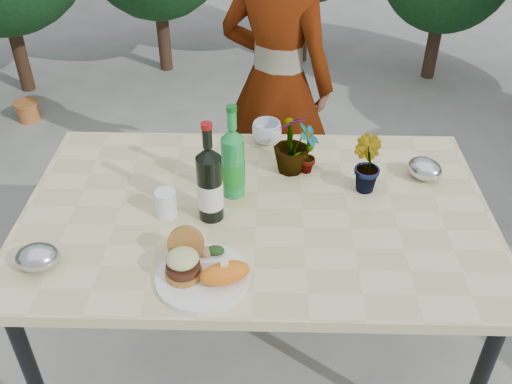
{
  "coord_description": "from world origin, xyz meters",
  "views": [
    {
      "loc": [
        0.03,
        -1.54,
        1.96
      ],
      "look_at": [
        0.0,
        -0.08,
        0.88
      ],
      "focal_mm": 40.0,
      "sensor_mm": 36.0,
      "label": 1
    }
  ],
  "objects_px": {
    "patio_table": "(257,222)",
    "wine_bottle": "(210,185)",
    "person": "(276,83)",
    "dinner_plate": "(203,277)"
  },
  "relations": [
    {
      "from": "wine_bottle",
      "to": "person",
      "type": "xyz_separation_m",
      "value": [
        0.22,
        0.99,
        -0.12
      ]
    },
    {
      "from": "patio_table",
      "to": "dinner_plate",
      "type": "distance_m",
      "value": 0.38
    },
    {
      "from": "wine_bottle",
      "to": "person",
      "type": "relative_size",
      "value": 0.23
    },
    {
      "from": "patio_table",
      "to": "dinner_plate",
      "type": "xyz_separation_m",
      "value": [
        -0.15,
        -0.34,
        0.06
      ]
    },
    {
      "from": "patio_table",
      "to": "wine_bottle",
      "type": "height_order",
      "value": "wine_bottle"
    },
    {
      "from": "patio_table",
      "to": "wine_bottle",
      "type": "relative_size",
      "value": 4.47
    },
    {
      "from": "patio_table",
      "to": "person",
      "type": "relative_size",
      "value": 1.04
    },
    {
      "from": "dinner_plate",
      "to": "person",
      "type": "height_order",
      "value": "person"
    },
    {
      "from": "wine_bottle",
      "to": "person",
      "type": "height_order",
      "value": "person"
    },
    {
      "from": "wine_bottle",
      "to": "patio_table",
      "type": "bearing_deg",
      "value": 29.69
    }
  ]
}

